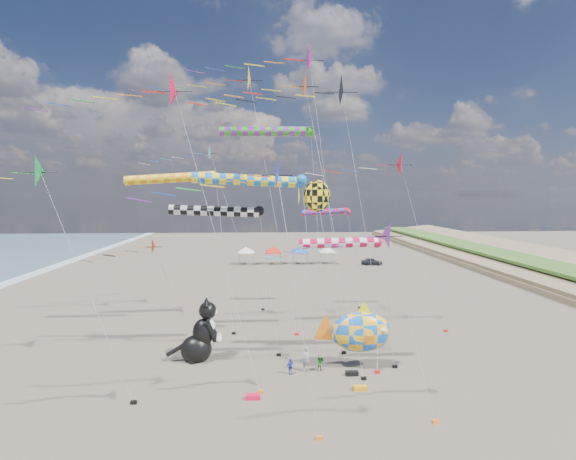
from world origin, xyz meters
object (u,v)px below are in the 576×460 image
at_px(person_adult, 307,359).
at_px(child_blue, 290,366).
at_px(fish_inflatable, 360,332).
at_px(cat_inflatable, 199,329).
at_px(child_green, 320,364).
at_px(parked_car, 372,262).

height_order(person_adult, child_blue, person_adult).
relative_size(fish_inflatable, child_blue, 5.15).
height_order(cat_inflatable, fish_inflatable, fish_inflatable).
bearing_deg(cat_inflatable, child_blue, -29.98).
bearing_deg(child_blue, child_green, -21.46).
relative_size(cat_inflatable, fish_inflatable, 0.81).
distance_m(person_adult, parked_car, 51.43).
bearing_deg(cat_inflatable, child_green, -21.65).
relative_size(child_green, parked_car, 0.28).
xyz_separation_m(fish_inflatable, person_adult, (-3.99, -0.35, -1.83)).
distance_m(fish_inflatable, child_green, 3.74).
bearing_deg(person_adult, child_green, -21.14).
relative_size(cat_inflatable, parked_car, 1.28).
relative_size(fish_inflatable, child_green, 5.61).
bearing_deg(cat_inflatable, person_adult, -23.54).
height_order(fish_inflatable, child_green, fish_inflatable).
bearing_deg(child_green, fish_inflatable, 3.52).
bearing_deg(child_blue, fish_inflatable, -24.50).
height_order(fish_inflatable, parked_car, fish_inflatable).
bearing_deg(person_adult, parked_car, 49.81).
height_order(person_adult, parked_car, person_adult).
bearing_deg(child_green, child_blue, -171.16).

